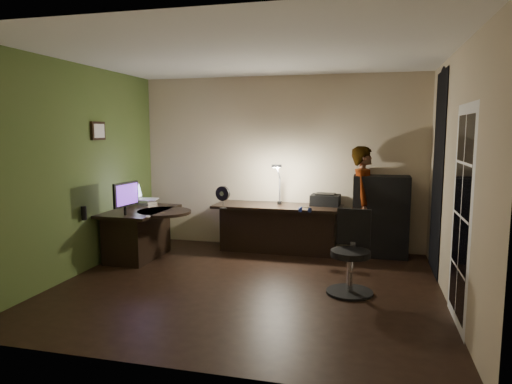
% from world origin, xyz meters
% --- Properties ---
extents(floor, '(4.50, 4.00, 0.01)m').
position_xyz_m(floor, '(0.00, 0.00, -0.01)').
color(floor, black).
rests_on(floor, ground).
extents(ceiling, '(4.50, 4.00, 0.01)m').
position_xyz_m(ceiling, '(0.00, 0.00, 2.71)').
color(ceiling, silver).
rests_on(ceiling, floor).
extents(wall_back, '(4.50, 0.01, 2.70)m').
position_xyz_m(wall_back, '(0.00, 2.00, 1.35)').
color(wall_back, tan).
rests_on(wall_back, floor).
extents(wall_front, '(4.50, 0.01, 2.70)m').
position_xyz_m(wall_front, '(0.00, -2.00, 1.35)').
color(wall_front, tan).
rests_on(wall_front, floor).
extents(wall_left, '(0.01, 4.00, 2.70)m').
position_xyz_m(wall_left, '(-2.25, 0.00, 1.35)').
color(wall_left, tan).
rests_on(wall_left, floor).
extents(wall_right, '(0.01, 4.00, 2.70)m').
position_xyz_m(wall_right, '(2.25, 0.00, 1.35)').
color(wall_right, tan).
rests_on(wall_right, floor).
extents(green_wall_overlay, '(0.00, 4.00, 2.70)m').
position_xyz_m(green_wall_overlay, '(-2.24, 0.00, 1.35)').
color(green_wall_overlay, '#465C27').
rests_on(green_wall_overlay, floor).
extents(arched_doorway, '(0.01, 0.90, 2.60)m').
position_xyz_m(arched_doorway, '(2.24, 1.15, 1.30)').
color(arched_doorway, black).
rests_on(arched_doorway, floor).
extents(french_door, '(0.02, 0.92, 2.10)m').
position_xyz_m(french_door, '(2.24, -0.55, 1.05)').
color(french_door, white).
rests_on(french_door, floor).
extents(framed_picture, '(0.04, 0.30, 0.25)m').
position_xyz_m(framed_picture, '(-2.22, 0.45, 1.85)').
color(framed_picture, black).
rests_on(framed_picture, wall_left).
extents(desk_left, '(0.78, 1.25, 0.72)m').
position_xyz_m(desk_left, '(-1.83, 0.82, 0.36)').
color(desk_left, black).
rests_on(desk_left, floor).
extents(desk_right, '(1.95, 0.69, 0.73)m').
position_xyz_m(desk_right, '(0.04, 1.63, 0.36)').
color(desk_right, black).
rests_on(desk_right, floor).
extents(cabinet, '(0.80, 0.40, 1.20)m').
position_xyz_m(cabinet, '(1.56, 1.78, 0.60)').
color(cabinet, black).
rests_on(cabinet, floor).
extents(laptop_stand, '(0.29, 0.26, 0.10)m').
position_xyz_m(laptop_stand, '(-1.93, 1.24, 0.75)').
color(laptop_stand, silver).
rests_on(laptop_stand, desk_left).
extents(laptop, '(0.40, 0.38, 0.23)m').
position_xyz_m(laptop, '(-1.93, 1.24, 0.92)').
color(laptop, silver).
rests_on(laptop, laptop_stand).
extents(monitor, '(0.16, 0.52, 0.34)m').
position_xyz_m(monitor, '(-1.81, 0.38, 0.87)').
color(monitor, black).
rests_on(monitor, desk_left).
extents(mouse, '(0.09, 0.11, 0.03)m').
position_xyz_m(mouse, '(-1.46, 0.34, 0.72)').
color(mouse, silver).
rests_on(mouse, desk_left).
extents(phone, '(0.07, 0.12, 0.01)m').
position_xyz_m(phone, '(-1.47, 0.55, 0.70)').
color(phone, black).
rests_on(phone, desk_left).
extents(pen, '(0.08, 0.13, 0.01)m').
position_xyz_m(pen, '(-1.94, 0.45, 0.71)').
color(pen, black).
rests_on(pen, desk_left).
extents(speaker, '(0.08, 0.08, 0.18)m').
position_xyz_m(speaker, '(-2.19, 0.01, 0.79)').
color(speaker, black).
rests_on(speaker, desk_left).
extents(notepad, '(0.21, 0.24, 0.01)m').
position_xyz_m(notepad, '(-1.65, 0.70, 0.71)').
color(notepad, silver).
rests_on(notepad, desk_left).
extents(desk_fan, '(0.24, 0.16, 0.33)m').
position_xyz_m(desk_fan, '(-0.68, 1.19, 0.89)').
color(desk_fan, black).
rests_on(desk_fan, desk_right).
extents(headphones, '(0.18, 0.13, 0.08)m').
position_xyz_m(headphones, '(0.52, 1.20, 0.76)').
color(headphones, navy).
rests_on(headphones, desk_right).
extents(printer, '(0.45, 0.35, 0.19)m').
position_xyz_m(printer, '(0.75, 1.79, 0.81)').
color(printer, black).
rests_on(printer, desk_right).
extents(desk_lamp, '(0.25, 0.34, 0.68)m').
position_xyz_m(desk_lamp, '(0.06, 1.72, 1.06)').
color(desk_lamp, black).
rests_on(desk_lamp, desk_right).
extents(office_chair, '(0.58, 0.58, 0.95)m').
position_xyz_m(office_chair, '(1.21, 0.04, 0.47)').
color(office_chair, black).
rests_on(office_chair, floor).
extents(person, '(0.46, 0.63, 1.63)m').
position_xyz_m(person, '(1.31, 1.78, 0.81)').
color(person, '#D8A88C').
rests_on(person, floor).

